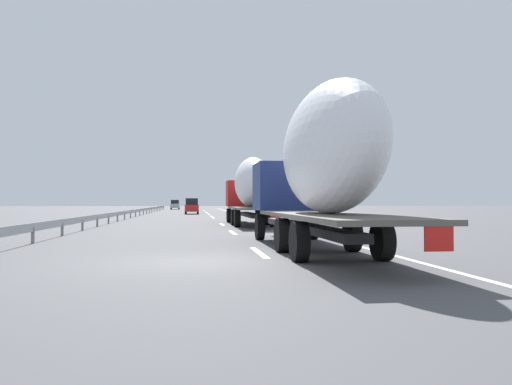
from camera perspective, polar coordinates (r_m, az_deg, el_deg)
ground_plane at (r=52.68m, az=-7.20°, el=-2.75°), size 260.00×260.00×0.00m
lane_stripe_0 at (r=14.87m, az=0.37°, el=-6.99°), size 3.20×0.20×0.01m
lane_stripe_1 at (r=24.46m, az=-2.71°, el=-4.67°), size 3.20×0.20×0.01m
lane_stripe_2 at (r=33.35m, az=-3.97°, el=-3.72°), size 3.20×0.20×0.01m
lane_stripe_3 at (r=47.37m, az=-4.99°, el=-2.94°), size 3.20×0.20×0.01m
lane_stripe_4 at (r=51.99m, az=-5.21°, el=-2.77°), size 3.20×0.20×0.01m
lane_stripe_5 at (r=60.20m, az=-5.51°, el=-2.54°), size 3.20×0.20×0.01m
lane_stripe_6 at (r=68.43m, az=-5.74°, el=-2.37°), size 3.20×0.20×0.01m
lane_stripe_7 at (r=73.48m, az=-5.85°, el=-2.28°), size 3.20×0.20×0.01m
lane_stripe_8 at (r=86.21m, az=-6.08°, el=-2.10°), size 3.20×0.20×0.01m
edge_line_right at (r=57.96m, az=-1.76°, el=-2.60°), size 110.00×0.20×0.01m
truck_lead at (r=32.34m, az=-0.66°, el=0.58°), size 12.70×2.55×4.36m
truck_trailing at (r=14.99m, az=7.32°, el=3.34°), size 13.72×2.55×4.83m
car_silver_hatch at (r=100.87m, az=-9.39°, el=-1.40°), size 4.43×1.79×1.92m
car_black_suv at (r=86.13m, az=-7.32°, el=-1.45°), size 4.26×1.80×1.97m
car_red_compact at (r=62.41m, az=-7.48°, el=-1.59°), size 4.09×1.73×1.98m
road_sign at (r=54.06m, az=-0.07°, el=-0.44°), size 0.10×0.90×3.09m
tree_0 at (r=89.29m, az=1.01°, el=0.40°), size 3.31×3.31×6.44m
tree_1 at (r=41.68m, az=7.72°, el=3.00°), size 3.69×3.69×7.10m
tree_2 at (r=90.31m, az=1.00°, el=0.04°), size 3.37×3.37×5.19m
tree_3 at (r=79.36m, az=1.00°, el=0.32°), size 3.98×3.98×5.72m
tree_4 at (r=52.79m, az=3.43°, el=2.14°), size 2.47×2.47×7.19m
guardrail_median at (r=55.96m, az=-13.36°, el=-2.04°), size 94.00×0.10×0.76m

